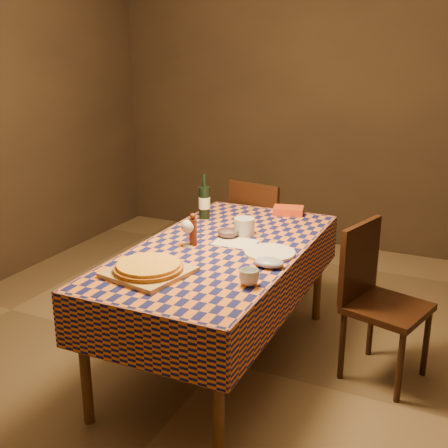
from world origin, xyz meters
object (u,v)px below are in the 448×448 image
object	(u,v)px
dining_table	(220,259)
white_plate	(270,253)
chair_right	(375,293)
wine_bottle	(204,202)
cutting_board	(149,272)
bowl	(228,234)
chair_far	(261,232)
pizza	(149,267)

from	to	relation	value
dining_table	white_plate	bearing A→B (deg)	2.74
chair_right	dining_table	bearing A→B (deg)	-161.69
wine_bottle	cutting_board	bearing A→B (deg)	-79.49
dining_table	white_plate	distance (m)	0.32
wine_bottle	white_plate	xyz separation A→B (m)	(0.66, -0.48, -0.11)
dining_table	chair_right	size ratio (longest dim) A/B	1.98
wine_bottle	white_plate	world-z (taller)	wine_bottle
dining_table	wine_bottle	size ratio (longest dim) A/B	5.93
cutting_board	bowl	bearing A→B (deg)	80.21
wine_bottle	dining_table	bearing A→B (deg)	-54.33
wine_bottle	chair_far	world-z (taller)	wine_bottle
chair_right	pizza	bearing A→B (deg)	-141.66
cutting_board	pizza	distance (m)	0.03
white_plate	chair_far	xyz separation A→B (m)	(-0.46, 1.06, -0.26)
bowl	chair_far	xyz separation A→B (m)	(-0.12, 0.88, -0.27)
pizza	wine_bottle	size ratio (longest dim) A/B	1.33
dining_table	wine_bottle	distance (m)	0.64
pizza	bowl	bearing A→B (deg)	80.21
pizza	white_plate	xyz separation A→B (m)	(0.47, 0.54, -0.03)
wine_bottle	pizza	bearing A→B (deg)	-79.49
cutting_board	chair_far	distance (m)	1.63
wine_bottle	chair_far	distance (m)	0.72
white_plate	chair_far	world-z (taller)	chair_far
cutting_board	pizza	world-z (taller)	pizza
cutting_board	white_plate	size ratio (longest dim) A/B	1.30
dining_table	bowl	world-z (taller)	bowl
bowl	pizza	bearing A→B (deg)	-99.79
cutting_board	dining_table	bearing A→B (deg)	72.83
pizza	white_plate	world-z (taller)	pizza
dining_table	pizza	xyz separation A→B (m)	(-0.16, -0.53, 0.12)
dining_table	white_plate	xyz separation A→B (m)	(0.30, 0.01, 0.08)
dining_table	white_plate	size ratio (longest dim) A/B	6.32
wine_bottle	chair_right	distance (m)	1.29
bowl	chair_far	world-z (taller)	chair_far
dining_table	bowl	xyz separation A→B (m)	(-0.04, 0.19, 0.10)
chair_far	wine_bottle	bearing A→B (deg)	-108.23
bowl	white_plate	xyz separation A→B (m)	(0.34, -0.18, -0.01)
cutting_board	chair_right	bearing A→B (deg)	38.34
chair_far	chair_right	xyz separation A→B (m)	(1.03, -0.79, 0.00)
white_plate	cutting_board	bearing A→B (deg)	-130.71
pizza	chair_far	size ratio (longest dim) A/B	0.44
pizza	chair_far	xyz separation A→B (m)	(0.00, 1.61, -0.29)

